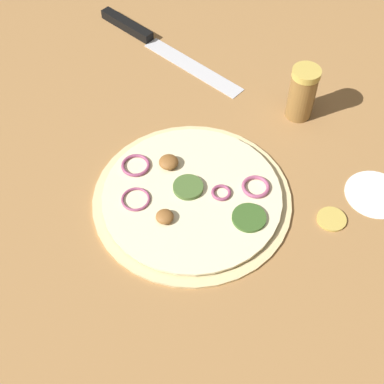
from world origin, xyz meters
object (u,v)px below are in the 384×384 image
knife (144,36)px  spice_jar (302,93)px  loose_cap (332,218)px  pizza (192,196)px

knife → spice_jar: size_ratio=2.79×
spice_jar → loose_cap: 0.23m
loose_cap → spice_jar: bearing=94.2°
loose_cap → knife: bearing=122.9°
knife → loose_cap: (0.28, -0.44, -0.00)m
pizza → loose_cap: bearing=-12.4°
pizza → spice_jar: (0.19, 0.18, 0.04)m
knife → spice_jar: spice_jar is taller
knife → pizza: bearing=-34.7°
spice_jar → loose_cap: bearing=-85.8°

